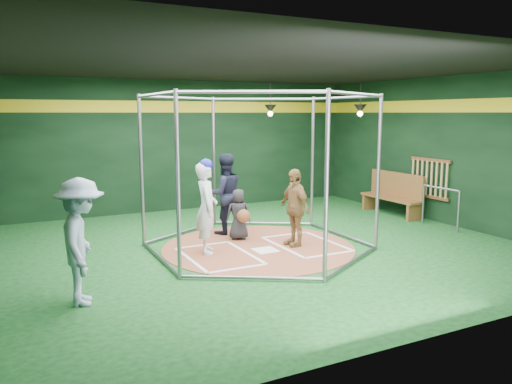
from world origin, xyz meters
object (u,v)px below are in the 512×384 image
visitor_leopard (294,207)px  dugout_bench (393,193)px  umpire (225,194)px  batter_figure (206,206)px

visitor_leopard → dugout_bench: bearing=108.6°
visitor_leopard → umpire: umpire is taller
visitor_leopard → batter_figure: bearing=-102.0°
umpire → visitor_leopard: bearing=119.7°
batter_figure → umpire: bearing=54.1°
batter_figure → visitor_leopard: bearing=-9.5°
batter_figure → dugout_bench: size_ratio=0.94×
batter_figure → umpire: size_ratio=1.02×
batter_figure → umpire: 1.55m
batter_figure → visitor_leopard: size_ratio=1.16×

